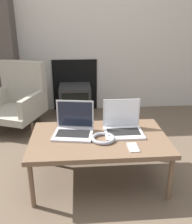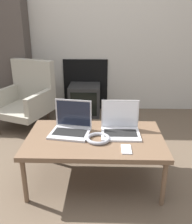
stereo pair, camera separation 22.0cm
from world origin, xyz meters
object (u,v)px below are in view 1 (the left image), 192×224
phone (133,147)px  laptop_left (74,127)px  headphones (103,138)px  armchair (18,98)px  tv (75,100)px  laptop_right (123,125)px

phone → laptop_left: bearing=146.3°
headphones → armchair: 1.49m
phone → tv: bearing=103.9°
laptop_left → laptop_right: (0.40, 0.00, 0.00)m
headphones → armchair: size_ratio=0.24×
laptop_left → tv: bearing=98.9°
laptop_left → tv: (0.01, 1.41, -0.25)m
laptop_right → armchair: bearing=135.1°
laptop_right → phone: laptop_right is taller
laptop_right → armchair: size_ratio=0.39×
headphones → phone: size_ratio=1.45×
headphones → phone: (0.20, -0.14, -0.01)m
tv → laptop_right: bearing=-74.4°
armchair → tv: bearing=48.8°
laptop_right → headphones: laptop_right is taller
headphones → phone: headphones is taller
headphones → armchair: (-0.89, 1.20, -0.04)m
headphones → tv: (-0.22, 1.55, -0.20)m
laptop_left → laptop_right: bearing=9.2°
laptop_left → laptop_right: same height
headphones → tv: headphones is taller
laptop_right → tv: laptop_right is taller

